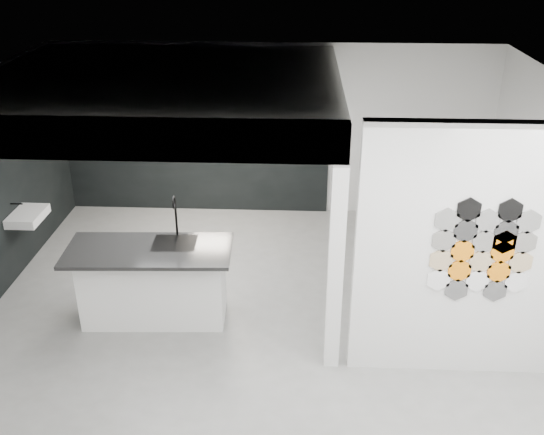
{
  "coord_description": "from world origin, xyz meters",
  "views": [
    {
      "loc": [
        0.43,
        -6.41,
        4.41
      ],
      "look_at": [
        0.1,
        0.3,
        1.15
      ],
      "focal_mm": 40.0,
      "sensor_mm": 36.0,
      "label": 1
    }
  ],
  "objects_px": {
    "kitchen_island": "(153,281)",
    "glass_vase": "(283,134)",
    "wall_basin": "(28,216)",
    "kettle": "(254,134)",
    "stockpot": "(144,131)",
    "utensil_cup": "(137,134)",
    "bottle_dark": "(188,131)",
    "partition_panel": "(476,256)",
    "glass_bowl": "(283,135)"
  },
  "relations": [
    {
      "from": "wall_basin",
      "to": "partition_panel",
      "type": "bearing_deg",
      "value": -18.23
    },
    {
      "from": "stockpot",
      "to": "glass_vase",
      "type": "relative_size",
      "value": 1.56
    },
    {
      "from": "glass_vase",
      "to": "wall_basin",
      "type": "bearing_deg",
      "value": -148.65
    },
    {
      "from": "partition_panel",
      "to": "kettle",
      "type": "xyz_separation_m",
      "value": [
        -2.53,
        3.87,
        -0.01
      ]
    },
    {
      "from": "partition_panel",
      "to": "bottle_dark",
      "type": "distance_m",
      "value": 5.28
    },
    {
      "from": "kettle",
      "to": "utensil_cup",
      "type": "height_order",
      "value": "kettle"
    },
    {
      "from": "kitchen_island",
      "to": "glass_bowl",
      "type": "distance_m",
      "value": 3.54
    },
    {
      "from": "kitchen_island",
      "to": "glass_bowl",
      "type": "relative_size",
      "value": 13.78
    },
    {
      "from": "stockpot",
      "to": "glass_vase",
      "type": "height_order",
      "value": "stockpot"
    },
    {
      "from": "wall_basin",
      "to": "utensil_cup",
      "type": "distance_m",
      "value": 2.37
    },
    {
      "from": "glass_bowl",
      "to": "utensil_cup",
      "type": "xyz_separation_m",
      "value": [
        -2.35,
        0.0,
        -0.01
      ]
    },
    {
      "from": "glass_bowl",
      "to": "bottle_dark",
      "type": "distance_m",
      "value": 1.52
    },
    {
      "from": "wall_basin",
      "to": "glass_bowl",
      "type": "height_order",
      "value": "glass_bowl"
    },
    {
      "from": "glass_bowl",
      "to": "bottle_dark",
      "type": "xyz_separation_m",
      "value": [
        -1.52,
        0.0,
        0.04
      ]
    },
    {
      "from": "glass_vase",
      "to": "kettle",
      "type": "bearing_deg",
      "value": 180.0
    },
    {
      "from": "wall_basin",
      "to": "stockpot",
      "type": "relative_size",
      "value": 2.76
    },
    {
      "from": "partition_panel",
      "to": "bottle_dark",
      "type": "height_order",
      "value": "partition_panel"
    },
    {
      "from": "partition_panel",
      "to": "kettle",
      "type": "distance_m",
      "value": 4.62
    },
    {
      "from": "stockpot",
      "to": "wall_basin",
      "type": "bearing_deg",
      "value": -119.08
    },
    {
      "from": "kitchen_island",
      "to": "utensil_cup",
      "type": "height_order",
      "value": "kitchen_island"
    },
    {
      "from": "glass_bowl",
      "to": "glass_vase",
      "type": "relative_size",
      "value": 1.02
    },
    {
      "from": "kettle",
      "to": "kitchen_island",
      "type": "bearing_deg",
      "value": -125.57
    },
    {
      "from": "partition_panel",
      "to": "kettle",
      "type": "relative_size",
      "value": 17.02
    },
    {
      "from": "bottle_dark",
      "to": "utensil_cup",
      "type": "distance_m",
      "value": 0.83
    },
    {
      "from": "kitchen_island",
      "to": "stockpot",
      "type": "relative_size",
      "value": 9.0
    },
    {
      "from": "kitchen_island",
      "to": "glass_vase",
      "type": "bearing_deg",
      "value": 62.33
    },
    {
      "from": "wall_basin",
      "to": "stockpot",
      "type": "bearing_deg",
      "value": 60.92
    },
    {
      "from": "wall_basin",
      "to": "bottle_dark",
      "type": "bearing_deg",
      "value": 47.87
    },
    {
      "from": "wall_basin",
      "to": "glass_bowl",
      "type": "distance_m",
      "value": 4.0
    },
    {
      "from": "partition_panel",
      "to": "utensil_cup",
      "type": "distance_m",
      "value": 5.88
    },
    {
      "from": "kettle",
      "to": "bottle_dark",
      "type": "distance_m",
      "value": 1.07
    },
    {
      "from": "wall_basin",
      "to": "kettle",
      "type": "xyz_separation_m",
      "value": [
        2.93,
        2.07,
        0.54
      ]
    },
    {
      "from": "wall_basin",
      "to": "glass_bowl",
      "type": "xyz_separation_m",
      "value": [
        3.39,
        2.07,
        0.52
      ]
    },
    {
      "from": "kitchen_island",
      "to": "bottle_dark",
      "type": "bearing_deg",
      "value": 88.6
    },
    {
      "from": "kitchen_island",
      "to": "glass_bowl",
      "type": "xyz_separation_m",
      "value": [
        1.46,
        3.11,
        0.85
      ]
    },
    {
      "from": "stockpot",
      "to": "utensil_cup",
      "type": "height_order",
      "value": "stockpot"
    },
    {
      "from": "glass_bowl",
      "to": "bottle_dark",
      "type": "relative_size",
      "value": 0.78
    },
    {
      "from": "utensil_cup",
      "to": "stockpot",
      "type": "bearing_deg",
      "value": 0.0
    },
    {
      "from": "wall_basin",
      "to": "bottle_dark",
      "type": "xyz_separation_m",
      "value": [
        1.87,
        2.07,
        0.56
      ]
    },
    {
      "from": "wall_basin",
      "to": "kettle",
      "type": "bearing_deg",
      "value": 35.14
    },
    {
      "from": "wall_basin",
      "to": "utensil_cup",
      "type": "xyz_separation_m",
      "value": [
        1.04,
        2.07,
        0.51
      ]
    },
    {
      "from": "kitchen_island",
      "to": "kettle",
      "type": "distance_m",
      "value": 3.38
    },
    {
      "from": "kitchen_island",
      "to": "glass_vase",
      "type": "height_order",
      "value": "kitchen_island"
    },
    {
      "from": "stockpot",
      "to": "bottle_dark",
      "type": "height_order",
      "value": "bottle_dark"
    },
    {
      "from": "glass_bowl",
      "to": "utensil_cup",
      "type": "bearing_deg",
      "value": 180.0
    },
    {
      "from": "partition_panel",
      "to": "glass_vase",
      "type": "distance_m",
      "value": 4.39
    },
    {
      "from": "partition_panel",
      "to": "bottle_dark",
      "type": "bearing_deg",
      "value": 132.94
    },
    {
      "from": "kitchen_island",
      "to": "glass_bowl",
      "type": "bearing_deg",
      "value": 62.33
    },
    {
      "from": "kitchen_island",
      "to": "stockpot",
      "type": "xyz_separation_m",
      "value": [
        -0.78,
        3.11,
        0.89
      ]
    },
    {
      "from": "wall_basin",
      "to": "glass_vase",
      "type": "height_order",
      "value": "glass_vase"
    }
  ]
}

